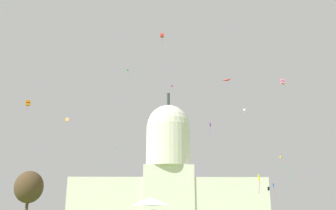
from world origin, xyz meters
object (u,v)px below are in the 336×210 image
kite_red_mid (228,82)px  kite_green_high (129,72)px  kite_yellow_low (259,179)px  kite_magenta_high (172,86)px  kite_turquoise_low (291,171)px  kite_blue_low (274,187)px  kite_pink_mid (283,82)px  kite_orange_mid (28,103)px  kite_red_high (162,35)px  kite_cyan_mid (118,148)px  kite_violet_mid (210,126)px  kite_white_high (244,110)px  kite_lime_high (187,118)px  kite_orange_mid_b (67,120)px  capitol_building (168,174)px  tree_west_mid (29,187)px  kite_gold_mid (281,157)px  kite_black_low (269,189)px  event_tent (151,209)px

kite_red_mid → kite_green_high: bearing=-19.6°
kite_yellow_low → kite_green_high: kite_green_high is taller
kite_magenta_high → kite_turquoise_low: bearing=94.0°
kite_blue_low → kite_pink_mid: (-10.66, -48.58, 21.26)m
kite_orange_mid → kite_red_high: bearing=-99.3°
kite_green_high → kite_cyan_mid: bearing=-1.8°
kite_pink_mid → kite_violet_mid: bearing=-104.2°
kite_white_high → kite_pink_mid: (-7.85, -72.78, -13.94)m
kite_lime_high → kite_orange_mid_b: kite_lime_high is taller
kite_red_mid → kite_orange_mid_b: size_ratio=0.67×
kite_orange_mid → kite_lime_high: kite_lime_high is taller
kite_orange_mid → kite_white_high: size_ratio=1.18×
kite_orange_mid → kite_lime_high: bearing=-46.2°
capitol_building → kite_magenta_high: (0.33, -55.83, 33.84)m
kite_white_high → kite_cyan_mid: bearing=-114.5°
tree_west_mid → kite_yellow_low: tree_west_mid is taller
kite_blue_low → kite_cyan_mid: size_ratio=1.15×
kite_red_mid → kite_red_high: bearing=-15.8°
kite_gold_mid → kite_turquoise_low: kite_gold_mid is taller
capitol_building → kite_magenta_high: capitol_building is taller
kite_black_low → kite_yellow_low: kite_black_low is taller
tree_west_mid → kite_red_mid: bearing=-35.0°
kite_pink_mid → kite_magenta_high: bearing=-166.2°
kite_lime_high → kite_pink_mid: 111.48m
kite_red_mid → kite_turquoise_low: 22.06m
kite_orange_mid → kite_orange_mid_b: 33.85m
kite_yellow_low → kite_turquoise_low: bearing=131.9°
kite_pink_mid → kite_cyan_mid: bearing=-156.0°
kite_black_low → kite_blue_low: bearing=73.2°
kite_gold_mid → kite_violet_mid: size_ratio=0.25×
event_tent → kite_white_high: kite_white_high is taller
tree_west_mid → kite_black_low: size_ratio=11.32×
kite_gold_mid → kite_cyan_mid: bearing=31.9°
kite_black_low → kite_pink_mid: bearing=-91.1°
kite_gold_mid → kite_white_high: 33.82m
kite_red_high → kite_violet_mid: bearing=-14.7°
kite_gold_mid → kite_magenta_high: bearing=33.3°
kite_orange_mid → kite_gold_mid: bearing=-80.1°
kite_orange_mid → kite_green_high: (21.10, 26.71, 18.84)m
kite_blue_low → kite_pink_mid: kite_pink_mid is taller
tree_west_mid → kite_blue_low: tree_west_mid is taller
kite_red_mid → kite_yellow_low: bearing=-122.4°
kite_red_mid → kite_violet_mid: kite_red_mid is taller
kite_yellow_low → kite_green_high: size_ratio=1.89×
kite_white_high → kite_orange_mid_b: 79.06m
event_tent → kite_cyan_mid: bearing=105.6°
kite_orange_mid_b → kite_red_high: size_ratio=0.90×
kite_turquoise_low → kite_red_high: kite_red_high is taller
kite_gold_mid → kite_turquoise_low: (-17.66, -57.92, -11.59)m
kite_yellow_low → kite_red_high: size_ratio=1.40×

